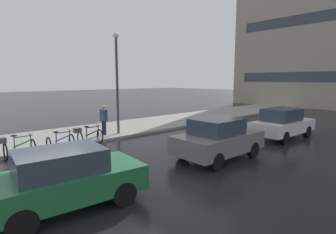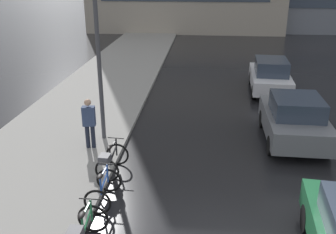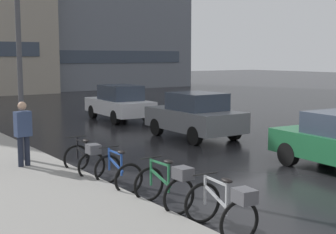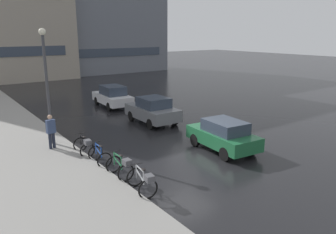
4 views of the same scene
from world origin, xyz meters
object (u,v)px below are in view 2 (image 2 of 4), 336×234
at_px(car_white, 270,76).
at_px(pedestrian, 89,122).
at_px(streetlamp, 98,41).
at_px(bicycle_third, 103,189).
at_px(bicycle_second, 84,233).
at_px(car_grey, 294,119).
at_px(bicycle_farthest, 111,160).

bearing_deg(car_white, pedestrian, -133.73).
bearing_deg(streetlamp, pedestrian, -106.48).
bearing_deg(bicycle_third, streetlamp, 104.41).
distance_m(bicycle_third, pedestrian, 3.15).
bearing_deg(bicycle_third, pedestrian, 112.24).
height_order(pedestrian, streetlamp, streetlamp).
relative_size(bicycle_second, car_grey, 0.35).
distance_m(car_grey, pedestrian, 6.92).
bearing_deg(bicycle_farthest, bicycle_second, -86.40).
distance_m(bicycle_second, streetlamp, 6.32).
height_order(bicycle_farthest, pedestrian, pedestrian).
xyz_separation_m(bicycle_third, pedestrian, (-1.17, 2.85, 0.64)).
bearing_deg(bicycle_third, bicycle_farthest, 95.47).
distance_m(bicycle_farthest, car_grey, 6.44).
distance_m(car_white, pedestrian, 9.90).
xyz_separation_m(bicycle_second, pedestrian, (-1.24, 4.68, 0.52)).
bearing_deg(car_white, bicycle_second, -115.34).
relative_size(bicycle_second, streetlamp, 0.23).
relative_size(car_white, pedestrian, 2.31).
bearing_deg(car_grey, pedestrian, -168.11).
xyz_separation_m(bicycle_farthest, car_grey, (5.73, 2.92, 0.33)).
bearing_deg(car_white, streetlamp, -136.07).
xyz_separation_m(bicycle_second, car_grey, (5.53, 6.11, 0.32)).
bearing_deg(bicycle_farthest, pedestrian, 124.72).
bearing_deg(bicycle_second, car_grey, 47.85).
distance_m(bicycle_third, car_white, 11.51).
bearing_deg(car_grey, bicycle_second, -132.15).
bearing_deg(car_white, bicycle_third, -119.56).
xyz_separation_m(car_grey, streetlamp, (-6.53, -0.64, 2.67)).
height_order(bicycle_third, bicycle_farthest, bicycle_farthest).
relative_size(bicycle_farthest, car_grey, 0.35).
relative_size(bicycle_second, pedestrian, 0.74).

